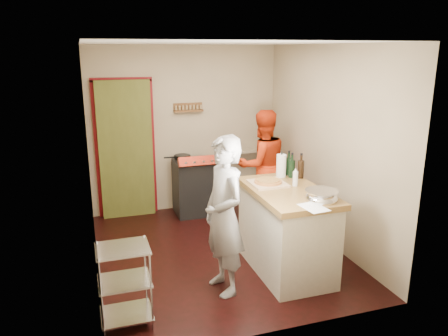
{
  "coord_description": "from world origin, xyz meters",
  "views": [
    {
      "loc": [
        -1.52,
        -4.94,
        2.53
      ],
      "look_at": [
        0.08,
        0.0,
        1.11
      ],
      "focal_mm": 35.0,
      "sensor_mm": 36.0,
      "label": 1
    }
  ],
  "objects_px": {
    "wire_shelving": "(125,282)",
    "person_stripe": "(224,216)",
    "island": "(287,229)",
    "stove": "(194,186)",
    "person_red": "(262,165)"
  },
  "relations": [
    {
      "from": "wire_shelving",
      "to": "person_stripe",
      "type": "xyz_separation_m",
      "value": [
        1.07,
        0.3,
        0.41
      ]
    },
    {
      "from": "wire_shelving",
      "to": "island",
      "type": "relative_size",
      "value": 0.56
    },
    {
      "from": "stove",
      "to": "person_red",
      "type": "height_order",
      "value": "person_red"
    },
    {
      "from": "stove",
      "to": "island",
      "type": "distance_m",
      "value": 2.2
    },
    {
      "from": "person_stripe",
      "to": "person_red",
      "type": "relative_size",
      "value": 1.02
    },
    {
      "from": "person_stripe",
      "to": "person_red",
      "type": "distance_m",
      "value": 2.22
    },
    {
      "from": "island",
      "to": "wire_shelving",
      "type": "bearing_deg",
      "value": -165.39
    },
    {
      "from": "person_stripe",
      "to": "person_red",
      "type": "xyz_separation_m",
      "value": [
        1.21,
        1.86,
        -0.02
      ]
    },
    {
      "from": "stove",
      "to": "island",
      "type": "bearing_deg",
      "value": -75.02
    },
    {
      "from": "island",
      "to": "person_red",
      "type": "relative_size",
      "value": 0.86
    },
    {
      "from": "person_red",
      "to": "island",
      "type": "bearing_deg",
      "value": 73.56
    },
    {
      "from": "island",
      "to": "person_stripe",
      "type": "distance_m",
      "value": 0.91
    },
    {
      "from": "stove",
      "to": "person_red",
      "type": "relative_size",
      "value": 0.6
    },
    {
      "from": "stove",
      "to": "person_stripe",
      "type": "xyz_separation_m",
      "value": [
        -0.26,
        -2.33,
        0.4
      ]
    },
    {
      "from": "stove",
      "to": "wire_shelving",
      "type": "relative_size",
      "value": 1.26
    }
  ]
}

